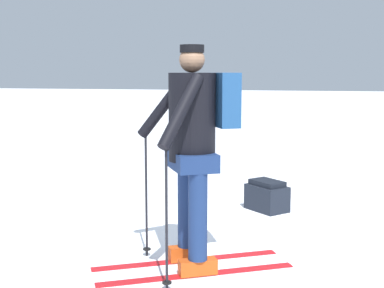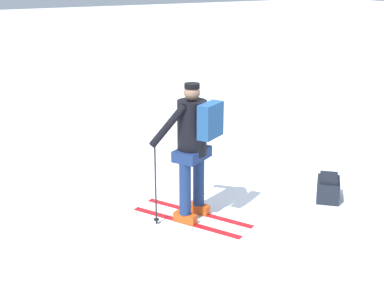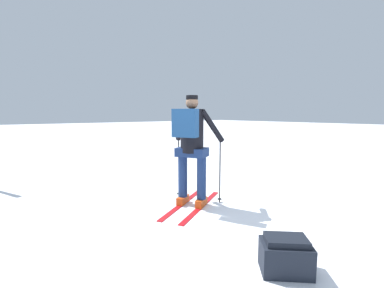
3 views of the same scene
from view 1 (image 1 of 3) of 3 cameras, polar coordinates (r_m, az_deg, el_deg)
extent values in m
plane|color=white|center=(5.18, 4.31, -10.22)|extent=(80.00, 80.00, 0.00)
cube|color=red|center=(4.34, 0.61, -13.76)|extent=(0.85, 1.45, 0.01)
cube|color=#C64714|center=(4.32, 0.61, -12.96)|extent=(0.24, 0.32, 0.12)
cylinder|color=navy|center=(4.18, 0.62, -7.29)|extent=(0.15, 0.15, 0.76)
cube|color=red|center=(4.64, -0.57, -12.31)|extent=(0.85, 1.45, 0.01)
cube|color=#C64714|center=(4.62, -0.57, -11.55)|extent=(0.24, 0.32, 0.12)
cylinder|color=navy|center=(4.49, -0.58, -6.23)|extent=(0.15, 0.15, 0.76)
cube|color=navy|center=(4.25, 0.00, -1.76)|extent=(0.57, 0.51, 0.14)
cylinder|color=black|center=(4.21, 0.00, 2.89)|extent=(0.37, 0.37, 0.69)
sphere|color=#8C664C|center=(4.20, 0.00, 8.98)|extent=(0.20, 0.20, 0.20)
cylinder|color=black|center=(4.20, 0.00, 10.14)|extent=(0.19, 0.19, 0.06)
cube|color=navy|center=(4.28, 3.41, 4.74)|extent=(0.41, 0.32, 0.43)
cylinder|color=black|center=(3.89, -2.74, -7.82)|extent=(0.02, 0.02, 1.10)
cylinder|color=black|center=(4.05, -2.69, -14.54)|extent=(0.07, 0.07, 0.01)
cylinder|color=black|center=(3.88, -1.16, 3.53)|extent=(0.46, 0.29, 0.55)
cylinder|color=black|center=(4.62, -4.90, -5.32)|extent=(0.02, 0.02, 1.10)
cylinder|color=black|center=(4.76, -4.83, -11.10)|extent=(0.07, 0.07, 0.01)
cylinder|color=black|center=(4.45, -3.05, 4.06)|extent=(0.14, 0.48, 0.55)
cube|color=black|center=(6.26, 7.99, -5.71)|extent=(0.54, 0.55, 0.29)
cube|color=black|center=(6.22, 8.02, -4.14)|extent=(0.44, 0.45, 0.06)
camera|label=2|loc=(4.94, 94.12, 17.66)|focal=50.00mm
camera|label=3|loc=(7.49, 25.70, 6.39)|focal=24.00mm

